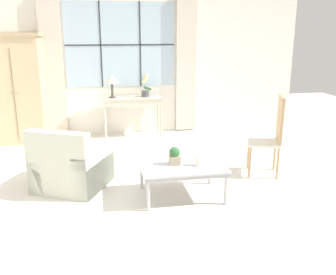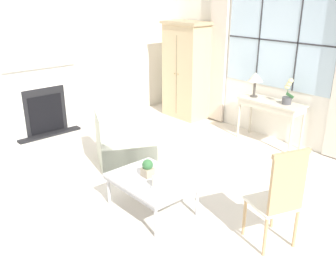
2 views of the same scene
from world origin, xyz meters
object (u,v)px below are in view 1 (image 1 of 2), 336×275
console_table (132,102)px  potted_plant_small (175,155)px  table_lamp (112,80)px  armchair_upholstered (72,168)px  coffee_table (182,167)px  pillar_candle (198,161)px  armoire (17,89)px  potted_orchid (145,88)px  side_chair_wooden (272,132)px

console_table → potted_plant_small: size_ratio=5.19×
table_lamp → armchair_upholstered: table_lamp is taller
table_lamp → potted_plant_small: 3.05m
armchair_upholstered → potted_plant_small: (1.27, -0.52, 0.26)m
coffee_table → pillar_candle: size_ratio=6.83×
armoire → armchair_upholstered: bearing=-66.0°
potted_orchid → potted_plant_small: 2.99m
table_lamp → armoire: bearing=-178.7°
potted_plant_small → armoire: bearing=128.8°
console_table → armchair_upholstered: 2.65m
table_lamp → potted_orchid: bearing=3.2°
console_table → table_lamp: 0.57m
potted_orchid → pillar_candle: 3.11m
armoire → side_chair_wooden: armoire is taller
table_lamp → coffee_table: table_lamp is taller
side_chair_wooden → coffee_table: 1.53m
armoire → armchair_upholstered: 2.70m
armoire → console_table: armoire is taller
potted_orchid → side_chair_wooden: (1.49, -2.47, -0.31)m
console_table → table_lamp: (-0.37, 0.00, 0.43)m
table_lamp → coffee_table: 3.11m
potted_orchid → pillar_candle: size_ratio=2.94×
coffee_table → potted_plant_small: bearing=171.1°
side_chair_wooden → potted_plant_small: 1.59m
armoire → table_lamp: armoire is taller
coffee_table → potted_plant_small: potted_plant_small is taller
console_table → potted_orchid: bearing=7.9°
armchair_upholstered → coffee_table: bearing=-21.4°
potted_orchid → side_chair_wooden: bearing=-58.9°
potted_orchid → coffee_table: (0.07, -2.98, -0.56)m
table_lamp → coffee_table: (0.71, -2.94, -0.73)m
coffee_table → armoire: bearing=129.7°
armoire → console_table: (2.08, 0.04, -0.32)m
armoire → pillar_candle: (2.60, -2.99, -0.51)m
pillar_candle → coffee_table: bearing=155.0°
armchair_upholstered → side_chair_wooden: size_ratio=0.96×
armoire → potted_plant_small: bearing=-51.2°
potted_orchid → pillar_candle: potted_orchid is taller
console_table → coffee_table: size_ratio=1.12×
side_chair_wooden → potted_plant_small: size_ratio=5.14×
armoire → potted_orchid: 2.35m
pillar_candle → console_table: bearing=99.7°
potted_orchid → coffee_table: size_ratio=0.43×
console_table → side_chair_wooden: bearing=-54.2°
armchair_upholstered → side_chair_wooden: side_chair_wooden is taller
table_lamp → side_chair_wooden: bearing=-48.8°
armoire → armchair_upholstered: armoire is taller
armoire → potted_plant_small: armoire is taller
armoire → side_chair_wooden: bearing=-31.9°
potted_orchid → table_lamp: bearing=-176.8°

